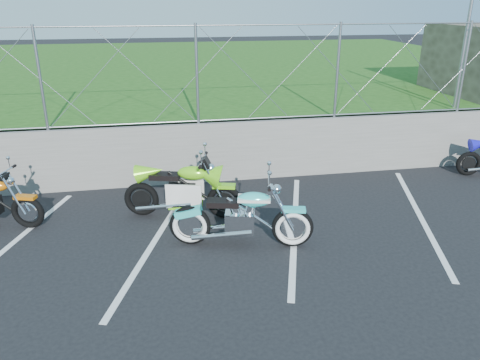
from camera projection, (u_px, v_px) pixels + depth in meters
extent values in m
plane|color=black|center=(158.00, 270.00, 6.90)|extent=(90.00, 90.00, 0.00)
cube|color=#61615D|center=(152.00, 155.00, 9.87)|extent=(30.00, 0.22, 1.30)
cube|color=#204A13|center=(150.00, 80.00, 19.04)|extent=(30.00, 20.00, 1.30)
cylinder|color=gray|center=(143.00, 26.00, 8.93)|extent=(28.00, 0.03, 0.03)
cylinder|color=gray|center=(150.00, 123.00, 9.62)|extent=(28.00, 0.03, 0.03)
cylinder|color=gray|center=(465.00, 43.00, 10.69)|extent=(0.08, 0.08, 3.00)
cube|color=silver|center=(3.00, 251.00, 7.40)|extent=(1.49, 4.31, 0.01)
cube|color=silver|center=(157.00, 238.00, 7.81)|extent=(1.49, 4.31, 0.01)
cube|color=silver|center=(295.00, 226.00, 8.22)|extent=(1.49, 4.31, 0.01)
cube|color=silver|center=(420.00, 215.00, 8.63)|extent=(1.49, 4.31, 0.01)
torus|color=black|center=(190.00, 225.00, 7.51)|extent=(0.68, 0.26, 0.67)
torus|color=black|center=(293.00, 228.00, 7.44)|extent=(0.68, 0.26, 0.67)
cube|color=silver|center=(240.00, 222.00, 7.45)|extent=(0.52, 0.38, 0.34)
ellipsoid|color=#31C7C4|center=(254.00, 199.00, 7.30)|extent=(0.58, 0.36, 0.23)
cube|color=black|center=(223.00, 203.00, 7.34)|extent=(0.55, 0.35, 0.09)
cube|color=#31C7C4|center=(293.00, 210.00, 7.33)|extent=(0.41, 0.24, 0.06)
cylinder|color=silver|center=(269.00, 180.00, 7.17)|extent=(0.19, 0.72, 0.03)
torus|color=black|center=(28.00, 212.00, 8.06)|extent=(0.60, 0.28, 0.60)
cube|color=#CF680C|center=(25.00, 197.00, 7.96)|extent=(0.39, 0.25, 0.06)
cylinder|color=silver|center=(3.00, 173.00, 7.84)|extent=(0.24, 0.67, 0.03)
torus|color=black|center=(142.00, 199.00, 8.54)|extent=(0.65, 0.28, 0.64)
torus|color=black|center=(224.00, 201.00, 8.43)|extent=(0.65, 0.28, 0.64)
cube|color=black|center=(181.00, 195.00, 8.45)|extent=(0.55, 0.42, 0.36)
ellipsoid|color=#72D31A|center=(193.00, 173.00, 8.28)|extent=(0.61, 0.40, 0.25)
cube|color=black|center=(165.00, 176.00, 8.34)|extent=(0.58, 0.38, 0.10)
cube|color=#72D31A|center=(224.00, 186.00, 8.32)|extent=(0.43, 0.26, 0.06)
cylinder|color=silver|center=(203.00, 160.00, 8.17)|extent=(0.23, 0.75, 0.03)
torus|color=black|center=(469.00, 164.00, 10.50)|extent=(0.57, 0.22, 0.56)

